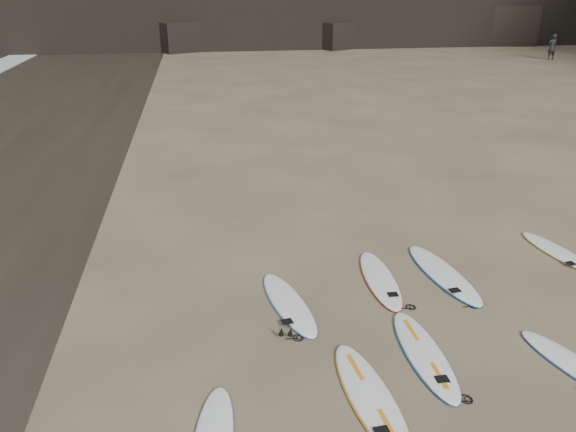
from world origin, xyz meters
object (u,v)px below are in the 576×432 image
Objects in this scene: surfboard_7 at (443,273)px; surfboard_8 at (558,252)px; surfboard_1 at (370,396)px; surfboard_2 at (424,353)px; surfboard_5 at (289,303)px; surfboard_6 at (380,279)px; person_a at (552,47)px.

surfboard_7 is 1.22× the size of surfboard_8.
surfboard_1 is 1.04× the size of surfboard_2.
surfboard_6 is (2.06, 0.64, 0.00)m from surfboard_5.
person_a is (26.07, 32.43, 0.92)m from surfboard_5.
surfboard_6 is 1.11× the size of surfboard_8.
surfboard_2 is at bearing 31.23° from surfboard_1.
surfboard_5 is 1.31× the size of person_a.
surfboard_1 reaches higher than surfboard_5.
surfboard_1 is 1.50m from surfboard_2.
surfboard_7 is at bearing 3.52° from surfboard_6.
surfboard_1 is 1.17× the size of surfboard_8.
surfboard_8 is at bearing -0.68° from surfboard_5.
person_a is (24.02, 31.79, 0.92)m from surfboard_6.
surfboard_7 is at bearing 47.68° from surfboard_1.
surfboard_5 is 41.62m from person_a.
surfboard_1 is at bearing 53.67° from person_a.
surfboard_5 is at bearing -178.77° from surfboard_8.
person_a is at bearing 48.49° from surfboard_8.
surfboard_8 is (6.54, 1.23, -0.00)m from surfboard_5.
surfboard_5 is at bearing 136.48° from surfboard_2.
surfboard_7 reaches higher than surfboard_1.
surfboard_1 is 1.06× the size of surfboard_6.
surfboard_6 is 0.91× the size of surfboard_7.
surfboard_7 reaches higher than surfboard_5.
surfboard_2 is 2.58m from surfboard_6.
surfboard_6 is (0.04, 2.58, -0.00)m from surfboard_2.
surfboard_2 is 41.96m from person_a.
surfboard_1 is at bearing -154.17° from surfboard_8.
surfboard_7 is at bearing 53.88° from person_a.
person_a is at bearing 55.93° from surfboard_6.
surfboard_6 is 1.42m from surfboard_7.
surfboard_2 is 1.34× the size of person_a.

